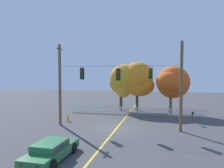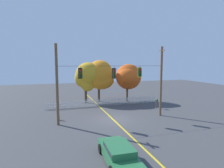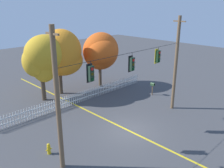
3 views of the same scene
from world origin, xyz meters
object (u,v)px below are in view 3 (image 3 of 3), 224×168
object	(u,v)px
traffic_signal_southbound_primary	(132,64)
autumn_maple_near_fence	(43,57)
traffic_signal_northbound_secondary	(158,56)
traffic_signal_westbound_side	(91,73)
autumn_oak_far_east	(101,51)
autumn_maple_mid	(62,53)
roadside_mailbox	(153,85)
fire_hydrant	(49,149)

from	to	relation	value
traffic_signal_southbound_primary	autumn_maple_near_fence	size ratio (longest dim) A/B	0.21
traffic_signal_northbound_secondary	traffic_signal_westbound_side	bearing A→B (deg)	-180.00
autumn_oak_far_east	autumn_maple_mid	bearing A→B (deg)	167.79
autumn_maple_mid	autumn_oak_far_east	size ratio (longest dim) A/B	1.10
autumn_maple_near_fence	roadside_mailbox	xyz separation A→B (m)	(8.33, -6.58, -3.12)
traffic_signal_westbound_side	autumn_maple_near_fence	world-z (taller)	autumn_maple_near_fence
traffic_signal_westbound_side	traffic_signal_southbound_primary	xyz separation A→B (m)	(3.59, 0.00, -0.07)
autumn_maple_mid	fire_hydrant	distance (m)	11.27
autumn_maple_mid	fire_hydrant	xyz separation A→B (m)	(-6.63, -8.21, -3.95)
autumn_maple_mid	autumn_oak_far_east	bearing A→B (deg)	-12.21
autumn_maple_mid	autumn_oak_far_east	xyz separation A→B (m)	(4.42, -0.96, -0.33)
autumn_maple_near_fence	fire_hydrant	bearing A→B (deg)	-119.15
autumn_oak_far_east	roadside_mailbox	xyz separation A→B (m)	(1.81, -5.70, -2.91)
roadside_mailbox	autumn_maple_near_fence	bearing A→B (deg)	141.68
traffic_signal_northbound_secondary	roadside_mailbox	bearing A→B (deg)	38.19
autumn_oak_far_east	roadside_mailbox	bearing A→B (deg)	-72.37
autumn_oak_far_east	traffic_signal_westbound_side	bearing A→B (deg)	-134.83
autumn_maple_mid	roadside_mailbox	xyz separation A→B (m)	(6.24, -6.66, -3.24)
autumn_oak_far_east	traffic_signal_northbound_secondary	bearing A→B (deg)	-104.22
traffic_signal_southbound_primary	fire_hydrant	world-z (taller)	traffic_signal_southbound_primary
fire_hydrant	roadside_mailbox	size ratio (longest dim) A/B	0.56
traffic_signal_northbound_secondary	roadside_mailbox	xyz separation A→B (m)	(4.07, 3.20, -4.07)
traffic_signal_westbound_side	autumn_maple_mid	size ratio (longest dim) A/B	0.19
autumn_oak_far_east	roadside_mailbox	size ratio (longest dim) A/B	4.56
autumn_oak_far_east	roadside_mailbox	world-z (taller)	autumn_oak_far_east
traffic_signal_westbound_side	fire_hydrant	distance (m)	5.52
traffic_signal_westbound_side	fire_hydrant	xyz separation A→B (m)	(-2.21, 1.64, -4.78)
traffic_signal_southbound_primary	traffic_signal_northbound_secondary	xyz separation A→B (m)	(3.00, 0.00, 0.07)
traffic_signal_westbound_side	autumn_oak_far_east	distance (m)	12.60
traffic_signal_northbound_secondary	autumn_oak_far_east	xyz separation A→B (m)	(2.25, 8.90, -1.16)
autumn_maple_near_fence	autumn_maple_mid	bearing A→B (deg)	2.02
traffic_signal_westbound_side	traffic_signal_northbound_secondary	distance (m)	6.59
traffic_signal_southbound_primary	traffic_signal_northbound_secondary	distance (m)	3.01
traffic_signal_westbound_side	traffic_signal_northbound_secondary	bearing A→B (deg)	0.00
traffic_signal_southbound_primary	autumn_maple_mid	world-z (taller)	autumn_maple_mid
autumn_maple_near_fence	roadside_mailbox	distance (m)	11.06
traffic_signal_westbound_side	autumn_oak_far_east	world-z (taller)	autumn_oak_far_east
traffic_signal_westbound_side	traffic_signal_northbound_secondary	world-z (taller)	same
autumn_maple_mid	traffic_signal_southbound_primary	bearing A→B (deg)	-94.84
autumn_oak_far_east	traffic_signal_southbound_primary	bearing A→B (deg)	-120.59
traffic_signal_northbound_secondary	fire_hydrant	bearing A→B (deg)	169.45
traffic_signal_westbound_side	autumn_oak_far_east	xyz separation A→B (m)	(8.84, 8.90, -1.16)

